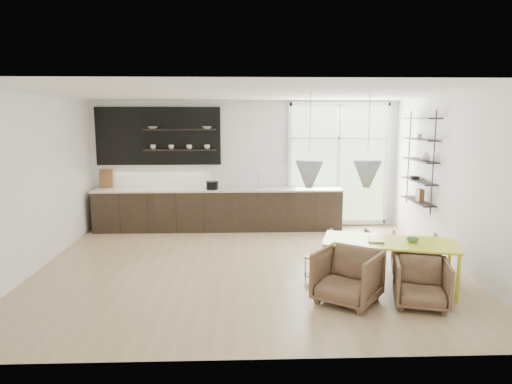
% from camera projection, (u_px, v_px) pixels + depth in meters
% --- Properties ---
extents(room, '(7.02, 6.01, 2.91)m').
position_uv_depth(room, '(277.00, 174.00, 8.62)').
color(room, tan).
rests_on(room, ground).
extents(kitchen_run, '(5.54, 0.69, 2.75)m').
position_uv_depth(kitchen_run, '(215.00, 203.00, 10.29)').
color(kitchen_run, black).
rests_on(kitchen_run, ground).
extents(right_shelving, '(0.26, 1.22, 1.90)m').
position_uv_depth(right_shelving, '(421.00, 163.00, 8.77)').
color(right_shelving, black).
rests_on(right_shelving, ground).
extents(dining_table, '(2.08, 1.37, 0.70)m').
position_uv_depth(dining_table, '(389.00, 244.00, 6.80)').
color(dining_table, '#CDD61E').
rests_on(dining_table, ground).
extents(armchair_back_left, '(0.67, 0.69, 0.62)m').
position_uv_depth(armchair_back_left, '(352.00, 249.00, 7.74)').
color(armchair_back_left, brown).
rests_on(armchair_back_left, ground).
extents(armchair_back_right, '(0.88, 0.89, 0.66)m').
position_uv_depth(armchair_back_right, '(415.00, 255.00, 7.34)').
color(armchair_back_right, brown).
rests_on(armchair_back_right, ground).
extents(armchair_front_left, '(1.11, 1.12, 0.74)m').
position_uv_depth(armchair_front_left, '(348.00, 276.00, 6.24)').
color(armchair_front_left, brown).
rests_on(armchair_front_left, ground).
extents(armchair_front_right, '(0.85, 0.87, 0.65)m').
position_uv_depth(armchair_front_right, '(421.00, 283.00, 6.12)').
color(armchair_front_right, brown).
rests_on(armchair_front_right, ground).
extents(wire_stool, '(0.32, 0.32, 0.41)m').
position_uv_depth(wire_stool, '(315.00, 265.00, 7.04)').
color(wire_stool, black).
rests_on(wire_stool, ground).
extents(table_book, '(0.30, 0.36, 0.03)m').
position_uv_depth(table_book, '(368.00, 239.00, 6.83)').
color(table_book, white).
rests_on(table_book, dining_table).
extents(table_bowl, '(0.22, 0.22, 0.06)m').
position_uv_depth(table_bowl, '(413.00, 240.00, 6.73)').
color(table_bowl, '#528554').
rests_on(table_bowl, dining_table).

